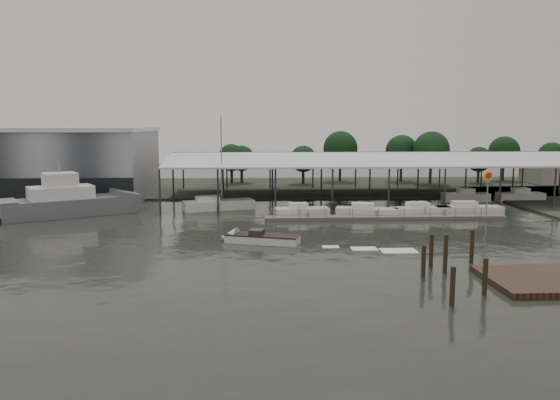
{
  "coord_description": "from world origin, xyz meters",
  "views": [
    {
      "loc": [
        -0.2,
        -51.84,
        11.03
      ],
      "look_at": [
        2.71,
        8.81,
        2.5
      ],
      "focal_mm": 35.0,
      "sensor_mm": 36.0,
      "label": 1
    }
  ],
  "objects_px": {
    "grey_trawler": "(70,202)",
    "speedboat_underway": "(256,238)",
    "white_sailboat": "(218,205)",
    "shell_fuel_sign": "(488,185)"
  },
  "relations": [
    {
      "from": "grey_trawler",
      "to": "white_sailboat",
      "type": "relative_size",
      "value": 1.33
    },
    {
      "from": "speedboat_underway",
      "to": "shell_fuel_sign",
      "type": "bearing_deg",
      "value": -138.49
    },
    {
      "from": "grey_trawler",
      "to": "speedboat_underway",
      "type": "xyz_separation_m",
      "value": [
        22.46,
        -16.65,
        -1.19
      ]
    },
    {
      "from": "shell_fuel_sign",
      "to": "grey_trawler",
      "type": "xyz_separation_m",
      "value": [
        -49.51,
        4.75,
        -2.35
      ]
    },
    {
      "from": "speedboat_underway",
      "to": "white_sailboat",
      "type": "bearing_deg",
      "value": -58.46
    },
    {
      "from": "shell_fuel_sign",
      "to": "white_sailboat",
      "type": "distance_m",
      "value": 33.09
    },
    {
      "from": "shell_fuel_sign",
      "to": "grey_trawler",
      "type": "height_order",
      "value": "grey_trawler"
    },
    {
      "from": "grey_trawler",
      "to": "speedboat_underway",
      "type": "height_order",
      "value": "grey_trawler"
    },
    {
      "from": "white_sailboat",
      "to": "speedboat_underway",
      "type": "relative_size",
      "value": 0.68
    },
    {
      "from": "white_sailboat",
      "to": "speedboat_underway",
      "type": "xyz_separation_m",
      "value": [
        4.89,
        -19.94,
        -0.25
      ]
    }
  ]
}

